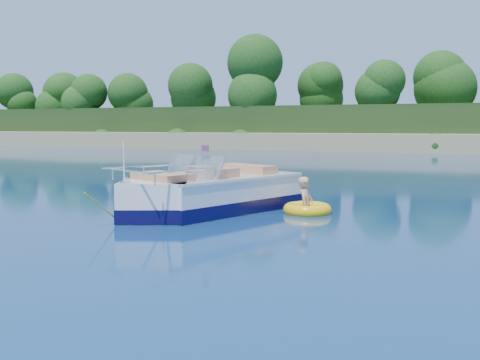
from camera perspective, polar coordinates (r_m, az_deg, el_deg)
The scene contains 6 objects.
ground at distance 10.67m, azimuth 5.45°, elevation -6.06°, with size 160.00×160.00×0.00m, color #0B1D4D.
shoreline at distance 73.89m, azimuth 18.98°, elevation 4.60°, with size 170.00×59.00×6.00m.
treeline at distance 51.26m, azimuth 18.21°, elevation 9.32°, with size 150.00×7.12×8.19m.
motorboat at distance 13.62m, azimuth -3.71°, elevation -1.72°, with size 3.81×5.89×2.10m.
tow_tube at distance 13.59m, azimuth 7.19°, elevation -3.14°, with size 1.57×1.57×0.32m.
boy at distance 13.59m, azimuth 7.04°, elevation -3.50°, with size 0.55×0.36×1.51m, color tan.
Camera 1 is at (2.80, -10.06, 2.20)m, focal length 40.00 mm.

